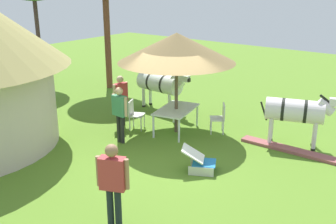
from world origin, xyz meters
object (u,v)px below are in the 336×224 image
patio_chair_west_end (220,116)px  zebra_by_umbrella (297,111)px  patio_chair_near_hut (134,113)px  guest_beside_umbrella (120,110)px  patio_dining_table (176,111)px  shade_umbrella (177,48)px  zebra_nearest_camera (161,83)px  guest_behind_table (121,96)px  standing_watcher (113,180)px  striped_lounge_chair (200,161)px

patio_chair_west_end → zebra_by_umbrella: 2.24m
patio_chair_near_hut → guest_beside_umbrella: guest_beside_umbrella is taller
patio_dining_table → zebra_by_umbrella: size_ratio=0.81×
shade_umbrella → zebra_by_umbrella: (1.15, -3.23, -1.57)m
zebra_nearest_camera → zebra_by_umbrella: (-0.28, -4.96, 0.05)m
guest_behind_table → zebra_by_umbrella: (1.75, -4.94, 0.04)m
patio_dining_table → guest_beside_umbrella: 1.82m
shade_umbrella → guest_behind_table: 2.42m
patio_chair_west_end → patio_chair_near_hut: bearing=85.4°
standing_watcher → zebra_by_umbrella: (5.86, -1.16, -0.03)m
guest_behind_table → patio_chair_near_hut: bearing=98.0°
guest_beside_umbrella → standing_watcher: bearing=-43.8°
patio_chair_near_hut → standing_watcher: size_ratio=0.52×
patio_chair_west_end → guest_beside_umbrella: 3.04m
shade_umbrella → guest_beside_umbrella: shade_umbrella is taller
patio_dining_table → patio_chair_west_end: 1.33m
patio_chair_near_hut → standing_watcher: bearing=12.8°
patio_chair_west_end → standing_watcher: 5.57m
standing_watcher → patio_chair_near_hut: bearing=104.0°
patio_dining_table → striped_lounge_chair: patio_dining_table is taller
guest_behind_table → zebra_by_umbrella: 5.24m
guest_beside_umbrella → zebra_by_umbrella: size_ratio=0.76×
shade_umbrella → guest_beside_umbrella: (-1.62, 0.76, -1.60)m
patio_dining_table → standing_watcher: 5.16m
patio_chair_west_end → guest_behind_table: bearing=81.2°
patio_dining_table → patio_chair_near_hut: bearing=115.5°
shade_umbrella → patio_chair_west_end: bearing=-55.4°
patio_dining_table → standing_watcher: size_ratio=1.00×
shade_umbrella → standing_watcher: 5.37m
patio_chair_west_end → striped_lounge_chair: patio_chair_west_end is taller
zebra_nearest_camera → zebra_by_umbrella: bearing=90.2°
patio_chair_near_hut → striped_lounge_chair: patio_chair_near_hut is taller
patio_dining_table → patio_chair_near_hut: size_ratio=1.92×
patio_chair_near_hut → zebra_by_umbrella: (1.71, -4.42, 0.49)m
guest_beside_umbrella → zebra_nearest_camera: 3.20m
guest_behind_table → zebra_nearest_camera: 2.03m
standing_watcher → zebra_by_umbrella: 5.97m
striped_lounge_chair → zebra_by_umbrella: 3.23m
standing_watcher → striped_lounge_chair: 3.07m
guest_behind_table → zebra_nearest_camera: size_ratio=0.70×
patio_chair_west_end → standing_watcher: bearing=155.7°
patio_dining_table → guest_behind_table: 1.84m
patio_chair_near_hut → zebra_nearest_camera: bearing=169.8°
standing_watcher → guest_beside_umbrella: bearing=108.3°
patio_dining_table → standing_watcher: standing_watcher is taller
shade_umbrella → patio_chair_west_end: shade_umbrella is taller
patio_chair_near_hut → guest_behind_table: bearing=-111.5°
shade_umbrella → standing_watcher: shade_umbrella is taller
patio_dining_table → patio_chair_west_end: patio_chair_west_end is taller
zebra_by_umbrella → zebra_nearest_camera: bearing=-112.0°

